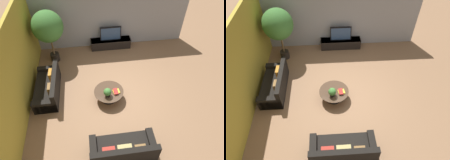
% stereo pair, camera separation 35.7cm
% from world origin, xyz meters
% --- Properties ---
extents(ground_plane, '(24.00, 24.00, 0.00)m').
position_xyz_m(ground_plane, '(0.00, 0.00, 0.00)').
color(ground_plane, '#8C6647').
extents(back_wall_stone, '(7.40, 0.12, 3.00)m').
position_xyz_m(back_wall_stone, '(0.00, 3.26, 1.50)').
color(back_wall_stone, '#939399').
rests_on(back_wall_stone, ground).
extents(side_wall_left, '(0.12, 7.40, 3.00)m').
position_xyz_m(side_wall_left, '(-3.26, 0.20, 1.50)').
color(side_wall_left, gold).
rests_on(side_wall_left, ground).
extents(media_console, '(1.90, 0.50, 0.43)m').
position_xyz_m(media_console, '(0.13, 2.94, 0.23)').
color(media_console, black).
rests_on(media_console, ground).
extents(television, '(0.97, 0.13, 0.67)m').
position_xyz_m(television, '(0.13, 2.94, 0.76)').
color(television, black).
rests_on(television, media_console).
extents(coffee_table, '(1.07, 1.07, 0.41)m').
position_xyz_m(coffee_table, '(-0.35, -0.23, 0.29)').
color(coffee_table, black).
rests_on(coffee_table, ground).
extents(couch_by_wall, '(0.84, 1.95, 0.84)m').
position_xyz_m(couch_by_wall, '(-2.56, 0.36, 0.28)').
color(couch_by_wall, black).
rests_on(couch_by_wall, ground).
extents(couch_near_entry, '(1.91, 0.84, 0.84)m').
position_xyz_m(couch_near_entry, '(-0.20, -2.42, 0.29)').
color(couch_near_entry, black).
rests_on(couch_near_entry, ground).
extents(potted_palm_tall, '(1.24, 1.24, 2.34)m').
position_xyz_m(potted_palm_tall, '(-2.45, 2.33, 1.66)').
color(potted_palm_tall, black).
rests_on(potted_palm_tall, ground).
extents(potted_plant_tabletop, '(0.28, 0.28, 0.34)m').
position_xyz_m(potted_plant_tabletop, '(-0.42, -0.43, 0.60)').
color(potted_plant_tabletop, black).
rests_on(potted_plant_tabletop, coffee_table).
extents(book_stack, '(0.27, 0.30, 0.07)m').
position_xyz_m(book_stack, '(-0.09, -0.30, 0.45)').
color(book_stack, gold).
rests_on(book_stack, coffee_table).
extents(remote_black, '(0.11, 0.16, 0.02)m').
position_xyz_m(remote_black, '(-0.36, -0.17, 0.42)').
color(remote_black, black).
rests_on(remote_black, coffee_table).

